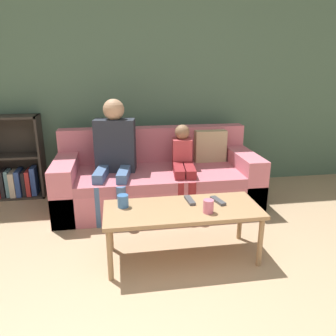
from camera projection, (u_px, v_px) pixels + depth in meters
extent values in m
cube|color=#4C6B56|center=(141.00, 80.00, 3.86)|extent=(12.00, 0.06, 2.60)
cube|color=#D1707F|center=(158.00, 191.00, 3.59)|extent=(2.12, 0.91, 0.31)
cube|color=#C06775|center=(159.00, 176.00, 3.44)|extent=(1.68, 0.73, 0.10)
cube|color=#D1707F|center=(153.00, 144.00, 3.80)|extent=(2.12, 0.18, 0.39)
cube|color=#D1707F|center=(67.00, 185.00, 3.40)|extent=(0.22, 0.91, 0.57)
cube|color=#D1707F|center=(241.00, 176.00, 3.69)|extent=(0.22, 0.91, 0.57)
cube|color=tan|center=(210.00, 146.00, 3.76)|extent=(0.36, 0.12, 0.36)
cube|color=#332D28|center=(42.00, 156.00, 3.76)|extent=(0.02, 0.28, 0.94)
cube|color=#332D28|center=(18.00, 154.00, 3.84)|extent=(0.62, 0.02, 0.94)
cube|color=#332D28|center=(20.00, 195.00, 3.86)|extent=(0.62, 0.28, 0.02)
cube|color=#332D28|center=(14.00, 156.00, 3.71)|extent=(0.57, 0.28, 0.02)
cube|color=#332D28|center=(8.00, 117.00, 3.58)|extent=(0.62, 0.28, 0.02)
cube|color=#232328|center=(4.00, 183.00, 3.77)|extent=(0.04, 0.21, 0.31)
cube|color=#6699A8|center=(9.00, 183.00, 3.78)|extent=(0.04, 0.17, 0.31)
cube|color=beige|center=(14.00, 183.00, 3.80)|extent=(0.06, 0.24, 0.29)
cube|color=#33519E|center=(20.00, 182.00, 3.80)|extent=(0.05, 0.23, 0.30)
cube|color=#232328|center=(25.00, 183.00, 3.81)|extent=(0.04, 0.16, 0.28)
cube|color=red|center=(30.00, 182.00, 3.82)|extent=(0.05, 0.22, 0.29)
cube|color=#33519E|center=(34.00, 180.00, 3.82)|extent=(0.06, 0.17, 0.33)
cylinder|color=#A87F56|center=(110.00, 255.00, 2.30)|extent=(0.04, 0.04, 0.40)
cylinder|color=#A87F56|center=(260.00, 242.00, 2.47)|extent=(0.04, 0.04, 0.40)
cylinder|color=#A87F56|center=(110.00, 227.00, 2.69)|extent=(0.04, 0.04, 0.40)
cylinder|color=#A87F56|center=(240.00, 218.00, 2.86)|extent=(0.04, 0.04, 0.40)
cube|color=#A87F56|center=(182.00, 210.00, 2.52)|extent=(1.20, 0.50, 0.03)
cylinder|color=#476693|center=(98.00, 206.00, 3.08)|extent=(0.10, 0.10, 0.41)
cylinder|color=#476693|center=(122.00, 206.00, 3.08)|extent=(0.10, 0.10, 0.41)
cube|color=#476693|center=(101.00, 173.00, 3.24)|extent=(0.16, 0.42, 0.09)
cube|color=#476693|center=(124.00, 173.00, 3.24)|extent=(0.16, 0.42, 0.09)
cube|color=#282D38|center=(115.00, 145.00, 3.40)|extent=(0.44, 0.26, 0.54)
sphere|color=tan|center=(114.00, 110.00, 3.29)|extent=(0.22, 0.22, 0.22)
cylinder|color=maroon|center=(180.00, 201.00, 3.20)|extent=(0.10, 0.10, 0.41)
cylinder|color=maroon|center=(192.00, 201.00, 3.20)|extent=(0.10, 0.10, 0.41)
cube|color=maroon|center=(179.00, 170.00, 3.35)|extent=(0.14, 0.42, 0.09)
cube|color=maroon|center=(189.00, 170.00, 3.36)|extent=(0.14, 0.42, 0.09)
cube|color=#C6474C|center=(182.00, 153.00, 3.55)|extent=(0.22, 0.22, 0.32)
sphere|color=#936B4C|center=(182.00, 132.00, 3.48)|extent=(0.16, 0.16, 0.16)
cylinder|color=pink|center=(208.00, 206.00, 2.42)|extent=(0.08, 0.08, 0.10)
cylinder|color=#3D70B2|center=(123.00, 201.00, 2.51)|extent=(0.09, 0.09, 0.10)
cube|color=#47474C|center=(190.00, 200.00, 2.62)|extent=(0.06, 0.17, 0.02)
cube|color=#47474C|center=(218.00, 201.00, 2.61)|extent=(0.09, 0.18, 0.02)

